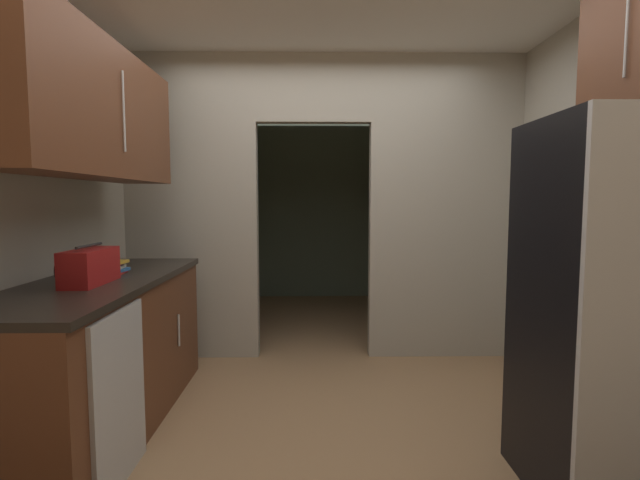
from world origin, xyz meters
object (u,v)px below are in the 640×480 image
at_px(refrigerator, 619,311).
at_px(dishwasher, 120,398).
at_px(boombox, 90,267).
at_px(book_stack, 114,267).

distance_m(refrigerator, dishwasher, 2.35).
xyz_separation_m(boombox, book_stack, (-0.02, 0.35, -0.06)).
bearing_deg(dishwasher, book_stack, 113.71).
height_order(boombox, book_stack, boombox).
distance_m(refrigerator, book_stack, 2.76).
distance_m(dishwasher, book_stack, 0.96).
relative_size(refrigerator, boombox, 4.32).
relative_size(dishwasher, boombox, 2.11).
bearing_deg(refrigerator, dishwasher, 177.15).
distance_m(boombox, book_stack, 0.36).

